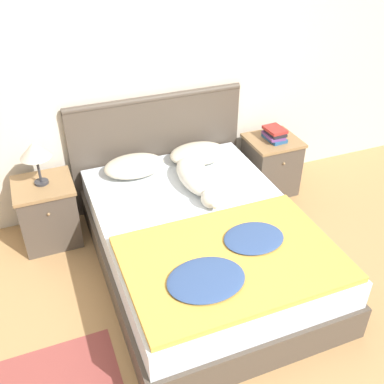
{
  "coord_description": "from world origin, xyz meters",
  "views": [
    {
      "loc": [
        -0.94,
        -1.41,
        2.49
      ],
      "look_at": [
        0.09,
        1.21,
        0.58
      ],
      "focal_mm": 42.0,
      "sensor_mm": 36.0,
      "label": 1
    }
  ],
  "objects_px": {
    "book_stack": "(275,134)",
    "table_lamp": "(35,151)",
    "pillow_right": "(198,153)",
    "nightstand_right": "(271,165)",
    "dog": "(197,179)",
    "nightstand_left": "(48,212)",
    "pillow_left": "(134,166)",
    "bed": "(202,243)"
  },
  "relations": [
    {
      "from": "bed",
      "to": "book_stack",
      "type": "relative_size",
      "value": 8.54
    },
    {
      "from": "pillow_right",
      "to": "dog",
      "type": "distance_m",
      "value": 0.44
    },
    {
      "from": "dog",
      "to": "book_stack",
      "type": "distance_m",
      "value": 1.01
    },
    {
      "from": "nightstand_left",
      "to": "pillow_right",
      "type": "relative_size",
      "value": 1.08
    },
    {
      "from": "nightstand_left",
      "to": "pillow_left",
      "type": "bearing_deg",
      "value": 0.83
    },
    {
      "from": "pillow_left",
      "to": "dog",
      "type": "distance_m",
      "value": 0.58
    },
    {
      "from": "nightstand_right",
      "to": "table_lamp",
      "type": "height_order",
      "value": "table_lamp"
    },
    {
      "from": "bed",
      "to": "dog",
      "type": "xyz_separation_m",
      "value": [
        0.12,
        0.39,
        0.33
      ]
    },
    {
      "from": "pillow_right",
      "to": "pillow_left",
      "type": "bearing_deg",
      "value": 180.0
    },
    {
      "from": "table_lamp",
      "to": "nightstand_right",
      "type": "bearing_deg",
      "value": -0.38
    },
    {
      "from": "nightstand_right",
      "to": "book_stack",
      "type": "height_order",
      "value": "book_stack"
    },
    {
      "from": "nightstand_left",
      "to": "table_lamp",
      "type": "distance_m",
      "value": 0.57
    },
    {
      "from": "pillow_right",
      "to": "table_lamp",
      "type": "bearing_deg",
      "value": 179.88
    },
    {
      "from": "table_lamp",
      "to": "dog",
      "type": "bearing_deg",
      "value": -19.48
    },
    {
      "from": "pillow_left",
      "to": "pillow_right",
      "type": "bearing_deg",
      "value": 0.0
    },
    {
      "from": "nightstand_right",
      "to": "pillow_right",
      "type": "distance_m",
      "value": 0.8
    },
    {
      "from": "book_stack",
      "to": "nightstand_left",
      "type": "bearing_deg",
      "value": 179.84
    },
    {
      "from": "pillow_left",
      "to": "book_stack",
      "type": "distance_m",
      "value": 1.34
    },
    {
      "from": "pillow_left",
      "to": "table_lamp",
      "type": "relative_size",
      "value": 1.41
    },
    {
      "from": "pillow_right",
      "to": "dog",
      "type": "bearing_deg",
      "value": -112.89
    },
    {
      "from": "bed",
      "to": "dog",
      "type": "bearing_deg",
      "value": 73.02
    },
    {
      "from": "bed",
      "to": "pillow_right",
      "type": "distance_m",
      "value": 0.9
    },
    {
      "from": "dog",
      "to": "book_stack",
      "type": "height_order",
      "value": "book_stack"
    },
    {
      "from": "nightstand_left",
      "to": "book_stack",
      "type": "relative_size",
      "value": 2.3
    },
    {
      "from": "dog",
      "to": "book_stack",
      "type": "relative_size",
      "value": 3.28
    },
    {
      "from": "pillow_left",
      "to": "table_lamp",
      "type": "bearing_deg",
      "value": 179.79
    },
    {
      "from": "book_stack",
      "to": "nightstand_right",
      "type": "bearing_deg",
      "value": 116.67
    },
    {
      "from": "nightstand_left",
      "to": "nightstand_right",
      "type": "relative_size",
      "value": 1.0
    },
    {
      "from": "nightstand_left",
      "to": "dog",
      "type": "distance_m",
      "value": 1.26
    },
    {
      "from": "nightstand_right",
      "to": "nightstand_left",
      "type": "bearing_deg",
      "value": 180.0
    },
    {
      "from": "pillow_left",
      "to": "book_stack",
      "type": "height_order",
      "value": "book_stack"
    },
    {
      "from": "dog",
      "to": "table_lamp",
      "type": "relative_size",
      "value": 2.16
    },
    {
      "from": "nightstand_right",
      "to": "book_stack",
      "type": "distance_m",
      "value": 0.33
    },
    {
      "from": "dog",
      "to": "table_lamp",
      "type": "height_order",
      "value": "table_lamp"
    },
    {
      "from": "pillow_left",
      "to": "dog",
      "type": "bearing_deg",
      "value": -44.99
    },
    {
      "from": "bed",
      "to": "pillow_right",
      "type": "relative_size",
      "value": 4.0
    },
    {
      "from": "nightstand_right",
      "to": "pillow_right",
      "type": "bearing_deg",
      "value": 179.17
    },
    {
      "from": "bed",
      "to": "nightstand_left",
      "type": "distance_m",
      "value": 1.31
    },
    {
      "from": "book_stack",
      "to": "table_lamp",
      "type": "distance_m",
      "value": 2.11
    },
    {
      "from": "dog",
      "to": "nightstand_left",
      "type": "bearing_deg",
      "value": 161.12
    },
    {
      "from": "dog",
      "to": "table_lamp",
      "type": "xyz_separation_m",
      "value": [
        -1.17,
        0.41,
        0.28
      ]
    },
    {
      "from": "table_lamp",
      "to": "pillow_right",
      "type": "bearing_deg",
      "value": -0.12
    }
  ]
}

